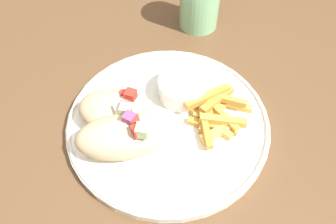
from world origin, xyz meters
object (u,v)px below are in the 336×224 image
Objects in this scene: water_glass at (200,1)px; pita_sandwich_near at (123,136)px; plate at (168,121)px; pita_sandwich_far at (119,109)px; sauce_ramekin at (183,87)px; fries_pile at (214,112)px.

pita_sandwich_near is at bearing -119.17° from water_glass.
pita_sandwich_far is (-0.07, 0.01, 0.03)m from plate.
pita_sandwich_far is 0.29m from water_glass.
plate is 0.06m from sauce_ramekin.
plate is at bearing -122.04° from sauce_ramekin.
sauce_ramekin reaches higher than plate.
pita_sandwich_far is 0.15m from fries_pile.
water_glass is (0.17, 0.24, 0.01)m from pita_sandwich_far.
sauce_ramekin reaches higher than fries_pile.
sauce_ramekin is at bearing 57.96° from plate.
water_glass is (0.06, 0.20, 0.02)m from sauce_ramekin.
pita_sandwich_far is at bearing 175.57° from fries_pile.
water_glass is (0.16, 0.29, 0.01)m from pita_sandwich_near.
pita_sandwich_far is 1.20× the size of water_glass.
pita_sandwich_far is at bearing -125.10° from water_glass.
water_glass reaches higher than sauce_ramekin.
fries_pile is at bearing -1.08° from plate.
pita_sandwich_far is at bearing -159.57° from sauce_ramekin.
fries_pile is 0.96× the size of water_glass.
plate is 0.27m from water_glass.
pita_sandwich_near is at bearing -148.07° from plate.
fries_pile is at bearing -95.06° from water_glass.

